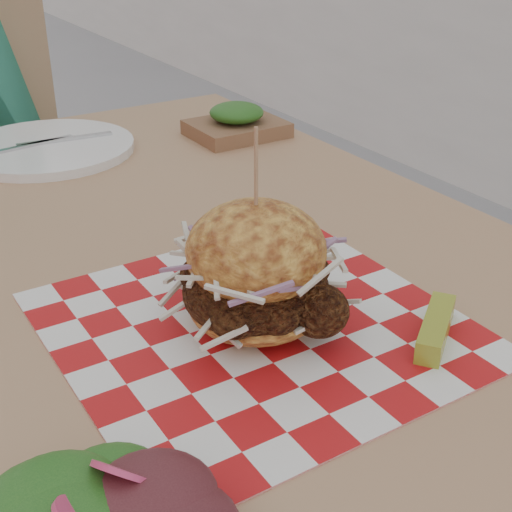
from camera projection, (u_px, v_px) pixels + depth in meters
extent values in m
cube|color=#A47E5B|center=(167.00, 273.00, 0.81)|extent=(0.80, 1.20, 0.04)
cylinder|color=#333338|center=(210.00, 284.00, 1.55)|extent=(0.05, 0.05, 0.71)
cube|color=#A47E5B|center=(0.00, 219.00, 1.62)|extent=(0.49, 0.49, 0.04)
cylinder|color=#333338|center=(105.00, 330.00, 1.64)|extent=(0.03, 0.03, 0.43)
cylinder|color=#333338|center=(78.00, 262.00, 1.94)|extent=(0.03, 0.03, 0.43)
cube|color=red|center=(256.00, 325.00, 0.67)|extent=(0.36, 0.36, 0.00)
ellipsoid|color=gold|center=(256.00, 305.00, 0.66)|extent=(0.13, 0.13, 0.04)
ellipsoid|color=brown|center=(256.00, 289.00, 0.66)|extent=(0.14, 0.13, 0.07)
ellipsoid|color=gold|center=(256.00, 251.00, 0.64)|extent=(0.13, 0.13, 0.09)
cylinder|color=#A47E5B|center=(256.00, 182.00, 0.61)|extent=(0.00, 0.00, 0.10)
cube|color=#A1AA31|center=(436.00, 328.00, 0.65)|extent=(0.09, 0.07, 0.02)
ellipsoid|color=#3F1419|center=(157.00, 508.00, 0.46)|extent=(0.08, 0.08, 0.03)
ellipsoid|color=#184E16|center=(133.00, 493.00, 0.47)|extent=(0.08, 0.08, 0.03)
ellipsoid|color=#184E16|center=(100.00, 498.00, 0.47)|extent=(0.08, 0.08, 0.03)
cylinder|color=#D53B6C|center=(123.00, 473.00, 0.46)|extent=(0.05, 0.05, 0.04)
cylinder|color=white|center=(47.00, 148.00, 1.12)|extent=(0.27, 0.27, 0.01)
cube|color=silver|center=(27.00, 146.00, 1.10)|extent=(0.15, 0.03, 0.00)
cube|color=silver|center=(65.00, 139.00, 1.13)|extent=(0.15, 0.03, 0.00)
cube|color=brown|center=(237.00, 129.00, 1.19)|extent=(0.15, 0.12, 0.02)
ellipsoid|color=#184E16|center=(237.00, 112.00, 1.18)|extent=(0.09, 0.09, 0.03)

